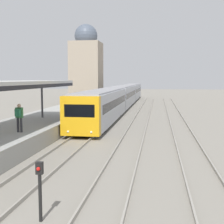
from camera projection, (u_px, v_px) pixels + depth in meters
person_on_platform at (19, 115)px, 18.12m from camera, size 0.40×0.40×1.66m
train_near at (122, 95)px, 45.18m from camera, size 2.70×49.52×3.08m
signal_post_near at (40, 185)px, 8.94m from camera, size 0.20×0.21×1.77m
distant_domed_building at (86, 66)px, 51.47m from camera, size 4.86×4.86×13.00m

